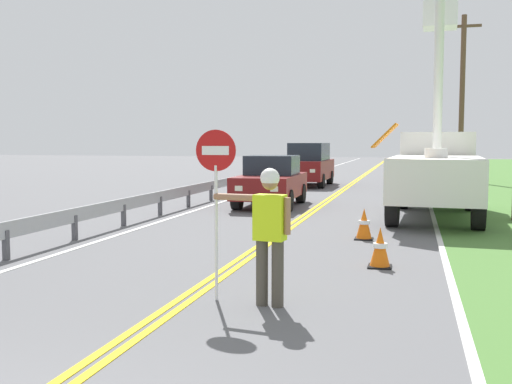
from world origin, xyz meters
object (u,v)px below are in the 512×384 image
oncoming_sedan_nearest (271,181)px  traffic_cone_mid (364,224)px  stop_sign_paddle (216,176)px  flagger_worker (269,228)px  utility_pole_mid (462,95)px  traffic_cone_lead (380,248)px  utility_bucket_truck (436,167)px  oncoming_suv_second (309,164)px

oncoming_sedan_nearest → traffic_cone_mid: bearing=-59.6°
stop_sign_paddle → traffic_cone_mid: 5.99m
flagger_worker → oncoming_sedan_nearest: (-2.78, 11.80, -0.21)m
utility_pole_mid → traffic_cone_lead: 24.63m
flagger_worker → utility_pole_mid: utility_pole_mid is taller
stop_sign_paddle → utility_pole_mid: 27.42m
traffic_cone_mid → oncoming_sedan_nearest: bearing=120.4°
utility_bucket_truck → traffic_cone_mid: bearing=-109.9°
oncoming_sedan_nearest → traffic_cone_mid: (3.57, -6.09, -0.50)m
oncoming_suv_second → utility_pole_mid: (7.43, 5.69, 3.62)m
stop_sign_paddle → traffic_cone_mid: bearing=74.5°
flagger_worker → utility_bucket_truck: bearing=76.5°
flagger_worker → utility_pole_mid: (4.35, 26.87, 3.64)m
utility_pole_mid → stop_sign_paddle: bearing=-100.8°
oncoming_suv_second → traffic_cone_mid: bearing=-75.9°
flagger_worker → stop_sign_paddle: (-0.76, 0.10, 0.66)m
flagger_worker → stop_sign_paddle: size_ratio=0.78×
traffic_cone_mid → utility_pole_mid: bearing=80.4°
oncoming_sedan_nearest → flagger_worker: bearing=-76.7°
flagger_worker → oncoming_suv_second: oncoming_suv_second is taller
utility_pole_mid → traffic_cone_lead: utility_pole_mid is taller
oncoming_suv_second → traffic_cone_mid: oncoming_suv_second is taller
traffic_cone_lead → utility_bucket_truck: bearing=81.1°
stop_sign_paddle → oncoming_suv_second: 21.22m
utility_bucket_truck → traffic_cone_lead: (-1.19, -7.55, -1.10)m
flagger_worker → utility_bucket_truck: utility_bucket_truck is taller
utility_bucket_truck → oncoming_sedan_nearest: size_ratio=1.67×
stop_sign_paddle → oncoming_suv_second: (-2.32, 21.08, -0.65)m
utility_bucket_truck → utility_pole_mid: size_ratio=0.77×
oncoming_sedan_nearest → oncoming_suv_second: bearing=91.8°
traffic_cone_lead → traffic_cone_mid: 2.94m
utility_bucket_truck → traffic_cone_lead: size_ratio=9.86×
oncoming_suv_second → oncoming_sedan_nearest: bearing=-88.2°
utility_pole_mid → traffic_cone_mid: utility_pole_mid is taller
utility_bucket_truck → traffic_cone_mid: 5.07m
utility_bucket_truck → oncoming_suv_second: bearing=117.2°
flagger_worker → utility_pole_mid: 27.46m
stop_sign_paddle → traffic_cone_lead: 3.68m
oncoming_sedan_nearest → oncoming_suv_second: (-0.30, 9.38, 0.23)m
flagger_worker → traffic_cone_lead: bearing=65.4°
utility_bucket_truck → oncoming_suv_second: size_ratio=1.49×
utility_bucket_truck → traffic_cone_lead: 7.72m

